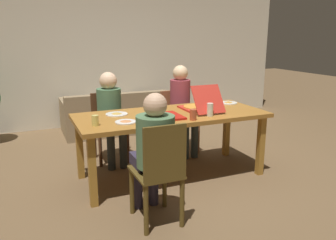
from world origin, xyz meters
TOP-DOWN VIEW (x-y plane):
  - ground_plane at (0.00, 0.00)m, footprint 20.00×20.00m
  - back_wall at (0.00, 2.84)m, footprint 7.10×0.12m
  - dining_table at (0.00, 0.00)m, footprint 2.19×0.92m
  - chair_0 at (-0.53, 0.89)m, footprint 0.42×0.43m
  - person_0 at (-0.53, 0.74)m, footprint 0.31×0.54m
  - chair_1 at (0.48, 0.88)m, footprint 0.45×0.45m
  - person_1 at (0.48, 0.72)m, footprint 0.28×0.52m
  - chair_2 at (-0.53, -0.95)m, footprint 0.39×0.46m
  - person_2 at (-0.53, -0.81)m, footprint 0.34×0.51m
  - pizza_box_0 at (-0.15, -0.14)m, footprint 0.38×0.38m
  - pizza_box_1 at (0.38, 0.05)m, footprint 0.36×0.57m
  - plate_0 at (0.93, 0.25)m, footprint 0.23×0.23m
  - plate_1 at (-0.60, -0.19)m, footprint 0.22×0.22m
  - plate_2 at (-0.59, 0.19)m, footprint 0.25×0.25m
  - drinking_glass_0 at (0.09, -0.37)m, footprint 0.07×0.07m
  - drinking_glass_1 at (0.35, -0.28)m, footprint 0.07×0.07m
  - drinking_glass_2 at (-0.92, -0.19)m, footprint 0.07×0.07m
  - couch at (-0.14, 2.18)m, footprint 1.70×0.91m

SIDE VIEW (x-z plane):
  - ground_plane at x=0.00m, z-range 0.00..0.00m
  - couch at x=-0.14m, z-range -0.09..0.63m
  - chair_0 at x=-0.53m, z-range 0.04..0.94m
  - chair_1 at x=0.48m, z-range 0.07..0.93m
  - chair_2 at x=-0.53m, z-range 0.03..0.99m
  - dining_table at x=0.00m, z-range 0.31..1.08m
  - person_2 at x=-0.53m, z-range 0.11..1.29m
  - person_0 at x=-0.53m, z-range 0.11..1.30m
  - person_1 at x=0.48m, z-range 0.10..1.35m
  - plate_2 at x=-0.59m, z-range 0.77..0.80m
  - plate_0 at x=0.93m, z-range 0.77..0.80m
  - plate_1 at x=-0.60m, z-range 0.77..0.80m
  - pizza_box_0 at x=-0.15m, z-range 0.77..0.79m
  - pizza_box_1 at x=0.38m, z-range 0.66..0.98m
  - drinking_glass_2 at x=-0.92m, z-range 0.77..0.88m
  - drinking_glass_0 at x=0.09m, z-range 0.77..0.89m
  - drinking_glass_1 at x=0.35m, z-range 0.77..0.92m
  - back_wall at x=0.00m, z-range 0.00..2.77m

